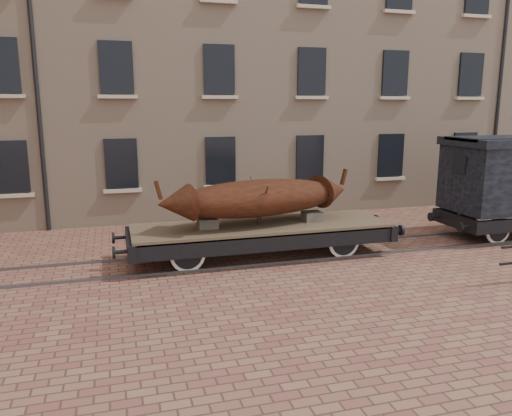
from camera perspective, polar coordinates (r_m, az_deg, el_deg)
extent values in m
plane|color=brown|center=(14.89, 9.64, -4.75)|extent=(90.00, 90.00, 0.00)
cube|color=beige|center=(24.82, 6.29, 18.15)|extent=(40.00, 10.00, 14.00)
cube|color=black|center=(18.18, -26.25, 4.26)|extent=(1.10, 0.12, 1.70)
cube|color=#C0B69B|center=(18.25, -26.01, 1.28)|extent=(1.30, 0.18, 0.12)
cube|color=black|center=(17.90, -15.14, 4.96)|extent=(1.10, 0.12, 1.70)
cube|color=#C0B69B|center=(17.97, -14.97, 1.93)|extent=(1.30, 0.18, 0.12)
cube|color=black|center=(18.30, -4.08, 5.47)|extent=(1.10, 0.12, 1.70)
cube|color=#C0B69B|center=(18.37, -4.00, 2.50)|extent=(1.30, 0.18, 0.12)
cube|color=black|center=(19.33, 6.17, 5.76)|extent=(1.10, 0.12, 1.70)
cube|color=#C0B69B|center=(19.40, 6.17, 2.95)|extent=(1.30, 0.18, 0.12)
cube|color=black|center=(20.91, 15.13, 5.86)|extent=(1.10, 0.12, 1.70)
cube|color=#C0B69B|center=(20.97, 15.08, 3.26)|extent=(1.30, 0.18, 0.12)
cube|color=black|center=(22.91, 22.68, 5.84)|extent=(1.10, 0.12, 1.70)
cube|color=#C0B69B|center=(22.97, 22.59, 3.47)|extent=(1.30, 0.18, 0.12)
cube|color=black|center=(18.12, -27.18, 14.33)|extent=(1.10, 0.12, 1.70)
cube|color=#C0B69B|center=(18.02, -26.93, 11.34)|extent=(1.30, 0.18, 0.12)
cube|color=black|center=(17.84, -15.70, 15.21)|extent=(1.10, 0.12, 1.70)
cube|color=#C0B69B|center=(17.74, -15.53, 12.17)|extent=(1.30, 0.18, 0.12)
cube|color=black|center=(18.24, -4.23, 15.51)|extent=(1.10, 0.12, 1.70)
cube|color=#C0B69B|center=(18.14, -4.14, 12.53)|extent=(1.30, 0.18, 0.12)
cube|color=black|center=(19.27, 6.38, 15.26)|extent=(1.10, 0.12, 1.70)
cube|color=#C0B69B|center=(19.18, 6.38, 12.44)|extent=(1.30, 0.18, 0.12)
cube|color=black|center=(20.85, 15.61, 14.64)|extent=(1.10, 0.12, 1.70)
cube|color=#C0B69B|center=(20.77, 15.55, 12.03)|extent=(1.30, 0.18, 0.12)
cube|color=black|center=(22.86, 23.33, 13.83)|extent=(1.10, 0.12, 1.70)
cube|color=#C0B69B|center=(22.78, 23.23, 11.45)|extent=(1.30, 0.18, 0.12)
cube|color=#C0B69B|center=(18.47, -4.30, 22.51)|extent=(1.30, 0.18, 0.12)
cube|color=#C0B69B|center=(19.49, 6.61, 21.88)|extent=(1.30, 0.18, 0.12)
cube|color=#C0B69B|center=(21.05, 16.05, 20.76)|extent=(1.30, 0.18, 0.12)
cube|color=#C0B69B|center=(23.05, 23.90, 19.41)|extent=(1.30, 0.18, 0.12)
cylinder|color=black|center=(18.14, -24.40, 19.67)|extent=(0.14, 0.14, 14.00)
cylinder|color=black|center=(23.96, 26.57, 17.28)|extent=(0.14, 0.14, 14.00)
cube|color=#59595E|center=(14.26, 10.90, -5.40)|extent=(30.00, 0.08, 0.06)
cube|color=#59595E|center=(15.51, 8.49, -3.94)|extent=(30.00, 0.08, 0.06)
cube|color=brown|center=(13.80, 0.63, -2.09)|extent=(7.07, 2.07, 0.11)
cube|color=black|center=(12.97, 1.85, -4.02)|extent=(7.07, 0.15, 0.42)
cube|color=black|center=(14.75, -0.45, -2.09)|extent=(7.07, 0.15, 0.42)
cube|color=black|center=(13.31, -14.14, -3.97)|extent=(0.21, 2.17, 0.42)
cylinder|color=black|center=(12.62, -15.21, -4.88)|extent=(0.33, 0.09, 0.09)
cylinder|color=black|center=(12.62, -15.94, -4.92)|extent=(0.08, 0.30, 0.30)
cylinder|color=black|center=(13.98, -15.34, -3.28)|extent=(0.33, 0.09, 0.09)
cylinder|color=black|center=(13.98, -15.99, -3.31)|extent=(0.08, 0.30, 0.30)
cube|color=black|center=(15.22, 13.47, -1.98)|extent=(0.21, 2.17, 0.42)
cylinder|color=black|center=(14.77, 15.71, -2.51)|extent=(0.33, 0.09, 0.09)
cylinder|color=black|center=(14.85, 16.23, -2.46)|extent=(0.08, 0.30, 0.30)
cylinder|color=black|center=(15.95, 13.05, -1.34)|extent=(0.33, 0.09, 0.09)
cylinder|color=black|center=(16.03, 13.55, -1.30)|extent=(0.08, 0.30, 0.30)
cylinder|color=black|center=(13.47, -8.27, -4.46)|extent=(0.09, 1.79, 0.09)
cylinder|color=white|center=(12.78, -7.82, -5.33)|extent=(0.90, 0.07, 0.90)
cylinder|color=black|center=(12.78, -7.82, -5.33)|extent=(0.74, 0.09, 0.74)
cube|color=black|center=(12.61, -7.77, -4.49)|extent=(0.85, 0.08, 0.09)
cylinder|color=white|center=(14.15, -8.68, -3.68)|extent=(0.90, 0.07, 0.90)
cylinder|color=black|center=(14.15, -8.68, -3.68)|extent=(0.74, 0.09, 0.74)
cube|color=black|center=(14.20, -8.77, -2.68)|extent=(0.85, 0.08, 0.09)
cylinder|color=black|center=(14.66, 8.77, -3.15)|extent=(0.09, 1.79, 0.09)
cylinder|color=white|center=(14.03, 10.00, -3.86)|extent=(0.90, 0.07, 0.90)
cylinder|color=black|center=(14.03, 10.00, -3.86)|extent=(0.74, 0.09, 0.74)
cube|color=black|center=(13.88, 10.24, -3.08)|extent=(0.85, 0.08, 0.09)
cylinder|color=white|center=(15.29, 7.64, -2.49)|extent=(0.90, 0.07, 0.90)
cylinder|color=black|center=(15.29, 7.64, -2.49)|extent=(0.74, 0.09, 0.74)
cube|color=black|center=(15.34, 7.50, -1.58)|extent=(0.85, 0.08, 0.09)
cube|color=black|center=(13.89, 0.62, -3.56)|extent=(3.77, 0.06, 0.06)
cube|color=#635B4C|center=(13.41, -5.55, -1.72)|extent=(0.52, 0.47, 0.26)
cube|color=#635B4C|center=(14.25, 6.44, -0.94)|extent=(0.52, 0.47, 0.26)
ellipsoid|color=#4B1C0E|center=(13.61, 0.33, 1.15)|extent=(5.20, 2.31, 1.00)
cone|color=#4B1C0E|center=(12.78, -9.35, 0.50)|extent=(1.00, 1.07, 0.95)
cube|color=#4B1C0E|center=(12.62, -11.10, 2.01)|extent=(0.21, 0.13, 0.48)
cone|color=#4B1C0E|center=(14.76, 8.71, 2.01)|extent=(1.00, 1.07, 0.95)
cube|color=#4B1C0E|center=(14.93, 10.00, 3.52)|extent=(0.21, 0.13, 0.48)
cylinder|color=#482E22|center=(13.25, 0.83, 0.28)|extent=(0.04, 0.86, 1.24)
cylinder|color=#482E22|center=(14.02, -0.14, 0.91)|extent=(0.04, 0.86, 1.24)
cube|color=black|center=(19.22, 26.38, -0.19)|extent=(5.34, 0.14, 0.40)
cube|color=black|center=(16.78, 21.87, -1.38)|extent=(0.20, 2.14, 0.40)
cylinder|color=black|center=(16.00, 22.29, -2.02)|extent=(0.07, 0.28, 0.28)
cylinder|color=black|center=(17.10, 19.35, -0.96)|extent=(0.07, 0.28, 0.28)
cylinder|color=black|center=(17.44, 24.36, -1.77)|extent=(0.09, 1.69, 0.09)
cylinder|color=white|center=(16.91, 25.93, -2.30)|extent=(0.85, 0.06, 0.85)
cylinder|color=black|center=(16.91, 25.93, -2.30)|extent=(0.70, 0.09, 0.70)
cylinder|color=white|center=(17.97, 22.89, -1.28)|extent=(0.85, 0.06, 0.85)
cylinder|color=black|center=(17.97, 22.89, -1.28)|extent=(0.70, 0.09, 0.70)
cube|color=black|center=(16.49, 22.28, 4.66)|extent=(0.07, 0.53, 0.53)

